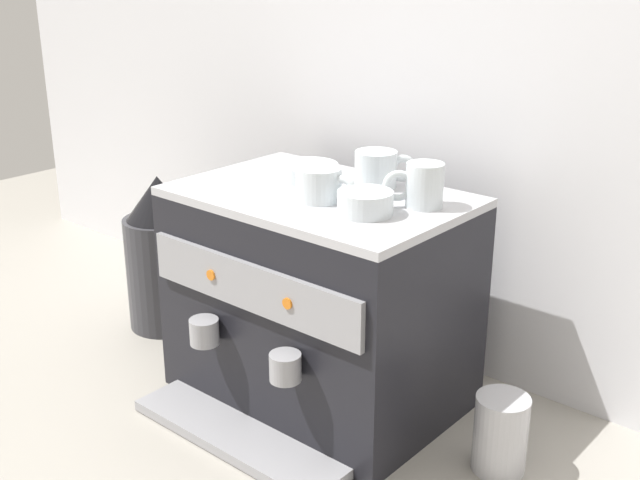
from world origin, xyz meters
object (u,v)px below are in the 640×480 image
ceramic_cup_0 (422,185)px  ceramic_bowl_0 (365,203)px  espresso_machine (318,299)px  ceramic_cup_2 (321,184)px  milk_pitcher (501,433)px  ceramic_bowl_1 (308,172)px  ceramic_cup_1 (378,169)px  coffee_grinder (163,256)px

ceramic_cup_0 → ceramic_bowl_0: size_ratio=0.94×
espresso_machine → ceramic_cup_0: ceramic_cup_0 is taller
ceramic_cup_2 → milk_pitcher: bearing=7.2°
espresso_machine → ceramic_bowl_1: 0.25m
ceramic_bowl_0 → ceramic_bowl_1: bearing=155.2°
ceramic_cup_1 → ceramic_cup_2: ceramic_cup_1 is taller
ceramic_cup_0 → ceramic_cup_1: (-0.14, 0.05, -0.01)m
ceramic_bowl_1 → ceramic_cup_0: bearing=-1.1°
ceramic_cup_0 → ceramic_bowl_1: size_ratio=0.75×
espresso_machine → ceramic_bowl_0: bearing=-16.5°
ceramic_cup_0 → ceramic_bowl_0: ceramic_cup_0 is taller
espresso_machine → milk_pitcher: 0.43m
ceramic_cup_2 → coffee_grinder: ceramic_cup_2 is taller
ceramic_cup_2 → coffee_grinder: bearing=175.8°
ceramic_cup_0 → ceramic_cup_1: size_ratio=0.89×
ceramic_cup_0 → milk_pitcher: bearing=-11.0°
ceramic_cup_0 → ceramic_cup_1: ceramic_cup_0 is taller
milk_pitcher → ceramic_bowl_0: bearing=-167.8°
espresso_machine → coffee_grinder: espresso_machine is taller
ceramic_bowl_1 → coffee_grinder: size_ratio=0.33×
coffee_grinder → milk_pitcher: 0.91m
ceramic_bowl_0 → coffee_grinder: (-0.64, 0.05, -0.27)m
espresso_machine → ceramic_bowl_1: ceramic_bowl_1 is taller
ceramic_bowl_1 → coffee_grinder: (-0.41, -0.06, -0.27)m
ceramic_cup_2 → ceramic_bowl_1: size_ratio=0.97×
milk_pitcher → ceramic_cup_1: bearing=164.7°
ceramic_cup_0 → ceramic_bowl_0: (-0.05, -0.10, -0.02)m
ceramic_cup_1 → ceramic_bowl_0: size_ratio=1.05×
coffee_grinder → milk_pitcher: bearing=0.5°
ceramic_cup_2 → ceramic_cup_1: bearing=81.0°
espresso_machine → ceramic_cup_0: (0.19, 0.06, 0.26)m
espresso_machine → ceramic_bowl_1: size_ratio=4.48×
ceramic_cup_1 → ceramic_bowl_1: bearing=-160.5°
ceramic_cup_1 → ceramic_cup_2: (-0.02, -0.14, -0.00)m
espresso_machine → coffee_grinder: size_ratio=1.47×
ceramic_bowl_0 → ceramic_bowl_1: size_ratio=0.80×
espresso_machine → ceramic_bowl_0: (0.14, -0.04, 0.24)m
ceramic_cup_0 → ceramic_bowl_0: 0.11m
ceramic_cup_1 → ceramic_bowl_1: (-0.14, -0.05, -0.02)m
milk_pitcher → ceramic_cup_2: bearing=-172.8°
ceramic_cup_1 → ceramic_bowl_1: ceramic_cup_1 is taller
coffee_grinder → ceramic_cup_0: bearing=4.1°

